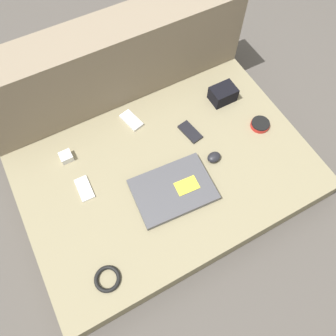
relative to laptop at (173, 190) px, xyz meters
name	(u,v)px	position (x,y,z in m)	size (l,w,h in m)	color
ground_plane	(168,183)	(0.03, 0.09, -0.14)	(8.00, 8.00, 0.00)	#4C4742
couch_seat	(168,177)	(0.03, 0.09, -0.08)	(1.18, 0.79, 0.13)	#847A5B
couch_backrest	(115,72)	(0.03, 0.58, 0.10)	(1.18, 0.20, 0.47)	#7F705B
laptop	(173,190)	(0.00, 0.00, 0.00)	(0.33, 0.24, 0.03)	#47474C
computer_mouse	(214,157)	(0.22, 0.05, 0.00)	(0.06, 0.05, 0.03)	black
speaker_puck	(260,124)	(0.49, 0.09, 0.00)	(0.08, 0.08, 0.02)	red
phone_silver	(190,132)	(0.20, 0.21, -0.01)	(0.07, 0.12, 0.01)	black
phone_black	(84,189)	(-0.31, 0.18, -0.01)	(0.06, 0.11, 0.01)	silver
phone_small	(131,120)	(0.00, 0.39, -0.01)	(0.08, 0.12, 0.01)	silver
camera_pouch	(223,94)	(0.42, 0.30, 0.02)	(0.11, 0.08, 0.07)	black
charger_brick	(66,157)	(-0.32, 0.34, 0.00)	(0.05, 0.05, 0.03)	silver
cable_coil	(107,279)	(-0.37, -0.19, -0.01)	(0.09, 0.09, 0.01)	black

